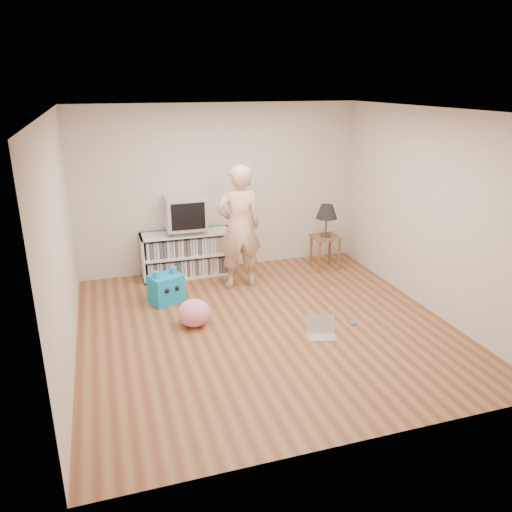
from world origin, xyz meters
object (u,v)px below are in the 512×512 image
object	(u,v)px
media_unit	(187,254)
plush_pink	(194,313)
crt_tv	(185,212)
plush_blue	(166,288)
table_lamp	(327,212)
person	(239,227)
dvd_deck	(186,230)
side_table	(325,244)
laptop	(321,330)

from	to	relation	value
media_unit	plush_pink	distance (m)	1.77
crt_tv	plush_blue	bearing A→B (deg)	-116.68
table_lamp	person	size ratio (longest dim) A/B	0.28
dvd_deck	plush_blue	bearing A→B (deg)	-116.60
crt_tv	person	size ratio (longest dim) A/B	0.33
dvd_deck	crt_tv	distance (m)	0.29
media_unit	plush_pink	world-z (taller)	media_unit
side_table	table_lamp	bearing A→B (deg)	180.00
table_lamp	dvd_deck	bearing A→B (deg)	170.37
media_unit	laptop	size ratio (longest dim) A/B	3.55
media_unit	table_lamp	bearing A→B (deg)	-10.03
side_table	person	xyz separation A→B (m)	(-1.52, -0.29, 0.49)
dvd_deck	crt_tv	xyz separation A→B (m)	(0.00, -0.00, 0.29)
media_unit	person	bearing A→B (deg)	-45.64
crt_tv	plush_pink	xyz separation A→B (m)	(-0.23, -1.73, -0.85)
crt_tv	table_lamp	size ratio (longest dim) A/B	1.17
person	laptop	xyz separation A→B (m)	(0.52, -1.78, -0.85)
dvd_deck	crt_tv	size ratio (longest dim) A/B	0.75
laptop	plush_pink	world-z (taller)	plush_pink
media_unit	person	size ratio (longest dim) A/B	0.77
table_lamp	plush_blue	size ratio (longest dim) A/B	1.01
crt_tv	person	xyz separation A→B (m)	(0.66, -0.66, -0.11)
plush_blue	crt_tv	bearing A→B (deg)	42.25
media_unit	table_lamp	xyz separation A→B (m)	(2.18, -0.39, 0.59)
side_table	plush_pink	bearing A→B (deg)	-150.57
side_table	media_unit	bearing A→B (deg)	169.97
plush_blue	plush_pink	distance (m)	0.84
dvd_deck	person	distance (m)	0.95
media_unit	side_table	bearing A→B (deg)	-10.03
media_unit	crt_tv	world-z (taller)	crt_tv
plush_pink	person	bearing A→B (deg)	50.25
table_lamp	plush_pink	xyz separation A→B (m)	(-2.41, -1.36, -0.77)
media_unit	plush_pink	bearing A→B (deg)	-97.56
dvd_deck	plush_pink	distance (m)	1.84
plush_blue	plush_pink	size ratio (longest dim) A/B	1.25
side_table	laptop	size ratio (longest dim) A/B	1.39
dvd_deck	person	xyz separation A→B (m)	(0.66, -0.66, 0.17)
side_table	laptop	distance (m)	2.33
crt_tv	plush_pink	bearing A→B (deg)	-97.65
media_unit	laptop	world-z (taller)	media_unit
dvd_deck	laptop	distance (m)	2.79
person	plush_pink	xyz separation A→B (m)	(-0.89, -1.07, -0.74)
dvd_deck	side_table	bearing A→B (deg)	-9.63
media_unit	person	world-z (taller)	person
dvd_deck	plush_blue	xyz separation A→B (m)	(-0.46, -0.93, -0.53)
media_unit	plush_blue	size ratio (longest dim) A/B	2.76
person	plush_pink	size ratio (longest dim) A/B	4.50
dvd_deck	laptop	bearing A→B (deg)	-64.26
laptop	plush_blue	bearing A→B (deg)	151.62
laptop	plush_blue	world-z (taller)	plush_blue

